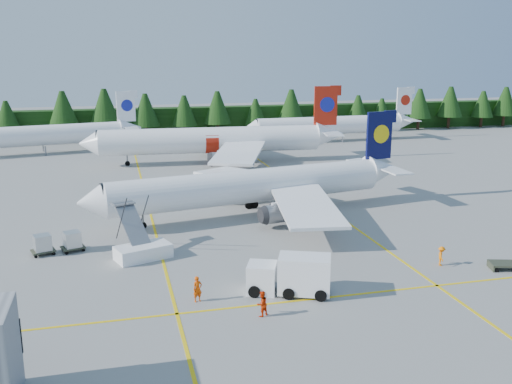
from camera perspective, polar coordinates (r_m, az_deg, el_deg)
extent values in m
plane|color=gray|center=(48.95, 7.89, -7.27)|extent=(320.00, 320.00, 0.00)
cube|color=yellow|center=(64.73, -10.52, -2.13)|extent=(0.25, 120.00, 0.01)
cube|color=yellow|center=(68.79, 6.33, -1.04)|extent=(0.25, 120.00, 0.01)
cube|color=yellow|center=(43.87, 10.86, -9.93)|extent=(80.00, 0.25, 0.01)
cube|color=black|center=(126.30, -6.15, 7.08)|extent=(220.00, 4.00, 6.00)
cylinder|color=white|center=(62.18, -0.69, 0.59)|extent=(31.31, 9.11, 3.66)
cone|color=white|center=(57.72, -16.20, -1.00)|extent=(3.17, 4.06, 3.66)
cube|color=#070B38|center=(69.78, 12.22, 5.55)|extent=(3.48, 0.93, 5.68)
cube|color=white|center=(70.34, -1.18, 1.67)|extent=(11.33, 14.71, 1.04)
cylinder|color=gray|center=(67.71, -1.78, 0.08)|extent=(3.41, 2.44, 1.92)
cube|color=white|center=(56.74, 5.03, -1.32)|extent=(7.32, 14.36, 1.04)
cylinder|color=gray|center=(58.36, 2.24, -2.16)|extent=(3.41, 2.44, 1.92)
cylinder|color=gray|center=(59.23, -11.24, -2.87)|extent=(0.22, 0.22, 1.56)
cylinder|color=white|center=(92.92, -4.52, 5.20)|extent=(35.49, 6.14, 4.15)
cone|color=white|center=(92.78, -16.36, 4.68)|extent=(3.14, 4.31, 4.15)
cube|color=#B11C0B|center=(96.35, 6.98, 8.56)|extent=(3.96, 0.59, 6.44)
cube|color=white|center=(102.06, -3.33, 5.63)|extent=(10.00, 16.65, 1.18)
cylinder|color=gray|center=(99.27, -4.29, 4.54)|extent=(3.65, 2.38, 2.18)
cube|color=white|center=(84.80, -1.73, 3.99)|extent=(11.45, 16.77, 1.18)
cylinder|color=gray|center=(87.49, -3.36, 3.31)|extent=(3.65, 2.38, 2.18)
cylinder|color=gray|center=(92.87, -12.74, 3.12)|extent=(0.25, 0.25, 1.77)
cylinder|color=white|center=(108.17, -21.47, 5.24)|extent=(30.90, 9.38, 3.62)
cube|color=white|center=(109.97, -12.89, 8.34)|extent=(3.44, 0.96, 5.61)
cylinder|color=white|center=(116.97, 7.39, 6.64)|extent=(30.74, 4.75, 3.60)
cone|color=white|center=(111.40, -0.50, 6.40)|extent=(2.65, 3.69, 3.60)
cube|color=white|center=(124.14, 14.61, 8.81)|extent=(3.43, 0.44, 5.58)
cylinder|color=gray|center=(113.18, 1.92, 5.22)|extent=(0.22, 0.22, 1.44)
cube|color=white|center=(50.77, -11.22, -5.90)|extent=(5.18, 3.82, 1.22)
cube|color=gray|center=(52.14, -12.24, -3.19)|extent=(3.12, 4.74, 3.28)
cube|color=gray|center=(53.74, -13.19, -1.08)|extent=(2.31, 1.91, 0.13)
cube|color=silver|center=(43.00, 0.59, -8.58)|extent=(2.74, 2.74, 2.21)
cube|color=black|center=(42.80, 0.59, -7.93)|extent=(2.41, 2.53, 0.95)
cube|color=silver|center=(42.57, 4.86, -8.18)|extent=(4.38, 3.57, 2.74)
cube|color=#343828|center=(51.79, 23.74, -6.58)|extent=(2.94, 2.29, 0.15)
cube|color=#343828|center=(54.26, -20.51, -5.52)|extent=(2.33, 2.04, 0.12)
cube|color=silver|center=(54.03, -20.58, -4.76)|extent=(1.72, 1.69, 1.38)
cube|color=#343828|center=(54.32, -17.83, -5.28)|extent=(2.33, 2.04, 0.12)
cube|color=silver|center=(54.09, -17.89, -4.52)|extent=(1.72, 1.69, 1.38)
imported|color=#E24704|center=(41.68, -5.87, -9.64)|extent=(0.80, 0.64, 1.90)
imported|color=red|center=(39.35, 0.59, -11.12)|extent=(1.08, 1.00, 1.79)
imported|color=orange|center=(50.65, 18.04, -6.11)|extent=(0.70, 0.81, 1.66)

